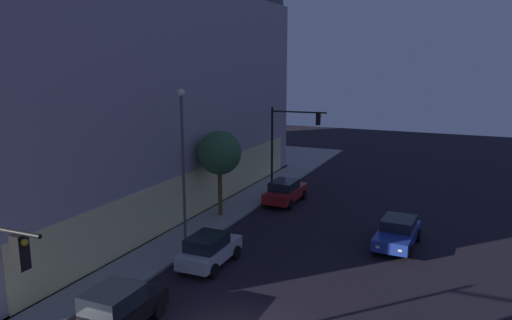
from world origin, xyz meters
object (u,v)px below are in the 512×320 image
object	(u,v)px
sidewalk_tree	(220,153)
car_black	(117,308)
modern_building	(23,78)
traffic_light_far_corner	(288,135)
car_blue	(398,232)
street_lamp_sidewalk	(183,148)
car_silver	(209,250)
car_red	(285,191)

from	to	relation	value
sidewalk_tree	car_black	bearing A→B (deg)	-168.02
sidewalk_tree	car_black	distance (m)	14.61
modern_building	traffic_light_far_corner	world-z (taller)	modern_building
car_black	car_blue	bearing A→B (deg)	-32.99
traffic_light_far_corner	street_lamp_sidewalk	size ratio (longest dim) A/B	0.76
modern_building	car_blue	xyz separation A→B (m)	(-0.43, -28.67, -8.16)
car_black	modern_building	bearing A→B (deg)	55.60
modern_building	car_silver	bearing A→B (deg)	-109.21
street_lamp_sidewalk	car_blue	distance (m)	12.93
modern_building	traffic_light_far_corner	xyz separation A→B (m)	(8.34, -18.85, -4.40)
car_black	car_red	xyz separation A→B (m)	(18.69, 0.13, 0.01)
street_lamp_sidewalk	sidewalk_tree	size ratio (longest dim) A/B	1.52
car_black	traffic_light_far_corner	bearing A→B (deg)	3.09
sidewalk_tree	car_silver	world-z (taller)	sidewalk_tree
car_silver	car_red	world-z (taller)	car_red
traffic_light_far_corner	sidewalk_tree	size ratio (longest dim) A/B	1.15
car_silver	car_blue	world-z (taller)	car_silver
modern_building	traffic_light_far_corner	bearing A→B (deg)	-66.13
car_silver	car_black	bearing A→B (deg)	177.42
traffic_light_far_corner	car_black	world-z (taller)	traffic_light_far_corner
car_black	car_silver	xyz separation A→B (m)	(6.64, -0.30, -0.00)
street_lamp_sidewalk	sidewalk_tree	bearing A→B (deg)	3.40
street_lamp_sidewalk	sidewalk_tree	world-z (taller)	street_lamp_sidewalk
modern_building	traffic_light_far_corner	distance (m)	21.07
modern_building	car_silver	world-z (taller)	modern_building
street_lamp_sidewalk	car_blue	xyz separation A→B (m)	(4.23, -11.29, -4.69)
modern_building	car_black	xyz separation A→B (m)	(-13.72, -20.04, -8.10)
car_silver	street_lamp_sidewalk	bearing A→B (deg)	50.68
car_red	traffic_light_far_corner	bearing A→B (deg)	17.42
modern_building	car_black	world-z (taller)	modern_building
car_blue	car_silver	bearing A→B (deg)	128.63
traffic_light_far_corner	car_red	xyz separation A→B (m)	(-3.37, -1.06, -3.69)
car_black	car_red	size ratio (longest dim) A/B	0.88
car_blue	car_red	xyz separation A→B (m)	(5.40, 8.76, 0.06)
car_black	car_blue	size ratio (longest dim) A/B	0.87
modern_building	car_silver	size ratio (longest dim) A/B	8.29
car_silver	sidewalk_tree	bearing A→B (deg)	24.12
car_silver	traffic_light_far_corner	bearing A→B (deg)	5.52
traffic_light_far_corner	street_lamp_sidewalk	distance (m)	13.12
sidewalk_tree	car_red	distance (m)	6.57
modern_building	car_blue	bearing A→B (deg)	-90.86
car_silver	car_red	distance (m)	12.07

